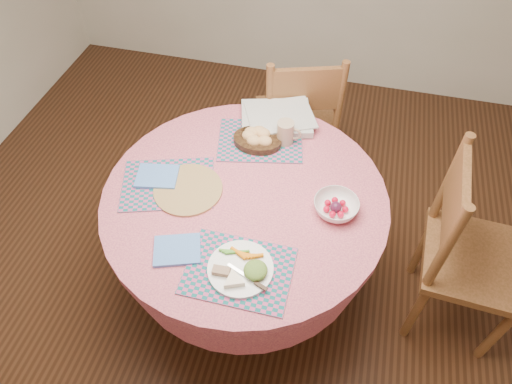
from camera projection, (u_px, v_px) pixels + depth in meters
ground at (247, 282)px, 2.53m from camera, size 4.00×4.00×0.00m
dining_table at (246, 222)px, 2.11m from camera, size 1.24×1.24×0.75m
chair_right at (465, 251)px, 2.04m from camera, size 0.48×0.50×1.02m
chair_back at (298, 119)px, 2.66m from camera, size 0.57×0.55×0.98m
placemat_front at (239, 270)px, 1.72m from camera, size 0.40×0.30×0.01m
placemat_left at (168, 184)px, 2.00m from camera, size 0.47×0.41×0.01m
placemat_back at (260, 140)px, 2.19m from camera, size 0.45×0.38×0.01m
wicker_trivet at (188, 189)px, 1.98m from camera, size 0.30×0.30×0.01m
napkin_near at (177, 250)px, 1.77m from camera, size 0.22×0.19×0.01m
napkin_far at (157, 176)px, 2.02m from camera, size 0.20×0.17×0.01m
dinner_plate at (242, 269)px, 1.70m from camera, size 0.25×0.25×0.05m
bread_bowl at (257, 138)px, 2.15m from camera, size 0.23×0.23×0.08m
latte_mug at (286, 133)px, 2.13m from camera, size 0.12×0.08×0.12m
fruit_bowl at (336, 207)px, 1.89m from camera, size 0.20×0.20×0.06m
newspaper_stack at (277, 118)px, 2.26m from camera, size 0.42×0.36×0.04m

